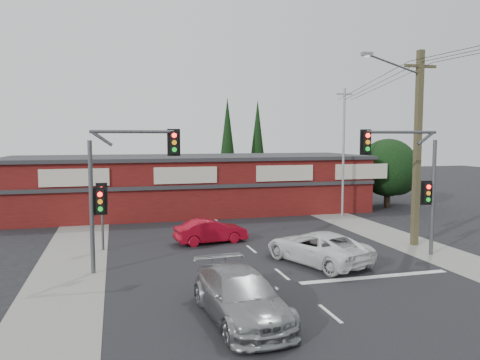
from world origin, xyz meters
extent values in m
plane|color=black|center=(0.00, 0.00, 0.00)|extent=(120.00, 120.00, 0.00)
cube|color=black|center=(0.00, 5.00, 0.01)|extent=(14.00, 70.00, 0.01)
cube|color=gray|center=(-8.50, 5.00, 0.01)|extent=(3.00, 70.00, 0.02)
cube|color=gray|center=(8.50, 5.00, 0.01)|extent=(3.00, 70.00, 0.02)
cube|color=silver|center=(3.50, -1.50, 0.01)|extent=(6.50, 0.35, 0.01)
imported|color=white|center=(2.13, 1.09, 0.72)|extent=(4.07, 5.66, 1.43)
imported|color=gray|center=(-2.87, -4.31, 0.75)|extent=(2.49, 5.33, 1.50)
imported|color=maroon|center=(-1.67, 6.25, 0.63)|extent=(4.00, 1.91, 1.26)
cube|color=silver|center=(0.00, -4.63, 0.01)|extent=(0.12, 1.60, 0.01)
cube|color=silver|center=(0.00, -0.18, 0.01)|extent=(0.12, 1.60, 0.01)
cube|color=silver|center=(0.00, 4.28, 0.01)|extent=(0.12, 1.60, 0.01)
cube|color=silver|center=(0.00, 8.73, 0.01)|extent=(0.12, 1.60, 0.01)
cube|color=silver|center=(0.00, 13.19, 0.01)|extent=(0.12, 1.60, 0.01)
cube|color=silver|center=(0.00, 17.64, 0.01)|extent=(0.12, 1.60, 0.01)
cube|color=silver|center=(0.00, 22.10, 0.01)|extent=(0.12, 1.60, 0.01)
cube|color=silver|center=(0.00, 26.55, 0.01)|extent=(0.12, 1.60, 0.01)
cube|color=silver|center=(0.00, 31.01, 0.01)|extent=(0.12, 1.60, 0.01)
cube|color=#511010|center=(-1.00, 17.00, 2.00)|extent=(26.00, 8.00, 4.00)
cube|color=#2D2D30|center=(-1.00, 17.00, 4.10)|extent=(26.40, 8.40, 0.25)
cube|color=beige|center=(-9.00, 12.95, 3.10)|extent=(4.20, 0.12, 1.10)
cube|color=beige|center=(-2.00, 12.95, 3.10)|extent=(4.20, 0.12, 1.10)
cube|color=beige|center=(5.00, 12.95, 3.10)|extent=(4.20, 0.12, 1.10)
cube|color=beige|center=(11.00, 12.95, 3.10)|extent=(4.20, 0.12, 1.10)
cube|color=#2D2D30|center=(-1.00, 12.90, 2.30)|extent=(26.00, 0.15, 0.25)
cylinder|color=#2D2116|center=(14.50, 15.00, 0.90)|extent=(0.50, 0.50, 1.80)
sphere|color=black|center=(14.50, 15.00, 3.20)|extent=(4.60, 4.60, 4.60)
sphere|color=black|center=(16.00, 16.00, 2.50)|extent=(3.40, 3.40, 3.40)
sphere|color=black|center=(13.20, 16.40, 2.30)|extent=(2.80, 2.80, 2.80)
cylinder|color=#2D2116|center=(3.50, 24.00, 1.00)|extent=(0.24, 0.24, 2.00)
cone|color=black|center=(3.50, 24.00, 5.50)|extent=(1.80, 1.80, 7.50)
cylinder|color=#2D2116|center=(7.00, 26.00, 1.00)|extent=(0.24, 0.24, 2.00)
cone|color=black|center=(7.00, 26.00, 5.50)|extent=(1.80, 1.80, 7.50)
cylinder|color=#47494C|center=(-7.50, 2.00, 2.75)|extent=(0.18, 0.18, 5.50)
cylinder|color=#47494C|center=(-5.80, 2.00, 5.85)|extent=(3.40, 0.14, 0.14)
cylinder|color=#47494C|center=(-6.99, 2.00, 5.55)|extent=(0.82, 0.14, 0.63)
cube|color=black|center=(-4.10, 2.00, 5.40)|extent=(0.32, 0.22, 0.95)
cube|color=black|center=(-4.10, 2.07, 5.40)|extent=(0.55, 0.04, 1.15)
cylinder|color=#FF0C07|center=(-4.10, 1.87, 5.70)|extent=(0.20, 0.06, 0.20)
cylinder|color=orange|center=(-4.10, 1.87, 5.40)|extent=(0.20, 0.06, 0.20)
cylinder|color=#0CE526|center=(-4.10, 1.87, 5.10)|extent=(0.20, 0.06, 0.20)
cube|color=black|center=(-7.15, 2.00, 3.00)|extent=(0.32, 0.22, 0.95)
cube|color=black|center=(-7.15, 2.07, 3.00)|extent=(0.55, 0.04, 1.15)
cylinder|color=#FF0C07|center=(-7.15, 1.87, 3.30)|extent=(0.20, 0.06, 0.20)
cylinder|color=orange|center=(-7.15, 1.87, 3.00)|extent=(0.20, 0.06, 0.20)
cylinder|color=#0CE526|center=(-7.15, 1.87, 2.70)|extent=(0.20, 0.06, 0.20)
cylinder|color=#47494C|center=(8.00, 1.00, 2.75)|extent=(0.18, 0.18, 5.50)
cylinder|color=#47494C|center=(6.20, 1.00, 5.85)|extent=(3.60, 0.14, 0.14)
cylinder|color=#47494C|center=(7.46, 1.00, 5.55)|extent=(0.82, 0.14, 0.63)
cube|color=black|center=(4.40, 1.00, 5.40)|extent=(0.32, 0.22, 0.95)
cube|color=black|center=(4.40, 1.07, 5.40)|extent=(0.55, 0.04, 1.15)
cylinder|color=#FF0C07|center=(4.40, 0.87, 5.70)|extent=(0.20, 0.06, 0.20)
cylinder|color=orange|center=(4.40, 0.87, 5.40)|extent=(0.20, 0.06, 0.20)
cylinder|color=#0CE526|center=(4.40, 0.87, 5.10)|extent=(0.20, 0.06, 0.20)
cube|color=black|center=(7.65, 1.00, 3.00)|extent=(0.32, 0.22, 0.95)
cube|color=black|center=(7.65, 1.07, 3.00)|extent=(0.55, 0.04, 1.15)
cylinder|color=#FF0C07|center=(7.65, 0.87, 3.30)|extent=(0.20, 0.06, 0.20)
cylinder|color=orange|center=(7.65, 0.87, 3.00)|extent=(0.20, 0.06, 0.20)
cylinder|color=#0CE526|center=(7.65, 0.87, 2.70)|extent=(0.20, 0.06, 0.20)
cylinder|color=#47494C|center=(-7.20, 6.00, 1.50)|extent=(0.12, 0.12, 3.00)
cube|color=black|center=(-7.20, 6.00, 2.80)|extent=(0.32, 0.22, 0.95)
cube|color=black|center=(-7.20, 6.07, 2.80)|extent=(0.55, 0.04, 1.15)
cylinder|color=#FF0C07|center=(-7.20, 5.87, 3.10)|extent=(0.20, 0.06, 0.20)
cylinder|color=orange|center=(-7.20, 5.87, 2.80)|extent=(0.20, 0.06, 0.20)
cylinder|color=#0CE526|center=(-7.20, 5.87, 2.50)|extent=(0.20, 0.06, 0.20)
cube|color=#4E472C|center=(8.50, 3.00, 5.00)|extent=(0.30, 0.30, 10.00)
cube|color=#4E472C|center=(8.50, 3.00, 9.20)|extent=(1.80, 0.14, 0.14)
cylinder|color=#47494C|center=(6.90, 2.85, 9.20)|extent=(3.23, 0.39, 0.89)
cube|color=slate|center=(5.30, 2.70, 9.60)|extent=(0.55, 0.25, 0.18)
cylinder|color=silver|center=(5.30, 2.70, 9.50)|extent=(0.28, 0.28, 0.05)
cylinder|color=gray|center=(9.00, 12.00, 4.50)|extent=(0.16, 0.16, 9.00)
cube|color=gray|center=(9.00, 12.00, 8.60)|extent=(1.20, 0.10, 0.10)
cylinder|color=black|center=(8.15, 7.50, 8.80)|extent=(0.73, 9.01, 1.22)
cylinder|color=black|center=(8.75, 7.50, 8.80)|extent=(0.52, 9.00, 1.22)
cylinder|color=black|center=(9.34, 7.50, 8.80)|extent=(0.31, 9.00, 1.22)
camera|label=1|loc=(-6.53, -17.85, 5.63)|focal=35.00mm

